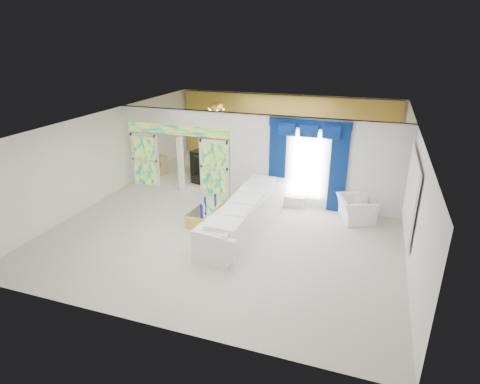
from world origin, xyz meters
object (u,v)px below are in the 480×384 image
at_px(console_table, 289,200).
at_px(grand_piano, 219,160).
at_px(coffee_table, 208,212).
at_px(armchair, 355,209).
at_px(white_sofa, 246,215).

xyz_separation_m(console_table, grand_piano, (-3.60, 2.60, 0.31)).
distance_m(coffee_table, console_table, 2.84).
bearing_deg(armchair, white_sofa, 98.11).
height_order(white_sofa, coffee_table, white_sofa).
xyz_separation_m(armchair, grand_piano, (-5.79, 3.04, 0.12)).
xyz_separation_m(white_sofa, coffee_table, (-1.35, 0.30, -0.23)).
relative_size(white_sofa, armchair, 3.96).
height_order(coffee_table, console_table, coffee_table).
bearing_deg(armchair, coffee_table, 86.62).
relative_size(white_sofa, console_table, 4.11).
distance_m(armchair, grand_piano, 6.54).
height_order(console_table, armchair, armchair).
height_order(console_table, grand_piano, grand_piano).
relative_size(console_table, grand_piano, 0.56).
bearing_deg(coffee_table, grand_piano, 107.80).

